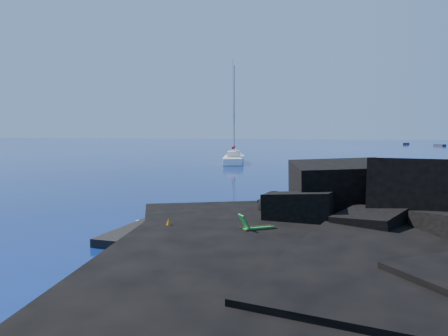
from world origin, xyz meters
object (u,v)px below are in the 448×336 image
(sunbather, at_px, (247,230))
(marker_cone, at_px, (169,225))
(deck_chair, at_px, (259,223))
(sailboat, at_px, (234,163))
(distant_boat_a, at_px, (406,145))
(distant_boat_b, at_px, (440,146))

(sunbather, xyz_separation_m, marker_cone, (-3.37, -0.25, 0.12))
(deck_chair, distance_m, marker_cone, 3.86)
(sailboat, xyz_separation_m, distant_boat_a, (38.27, 87.36, 0.00))
(distant_boat_b, bearing_deg, distant_boat_a, 98.80)
(deck_chair, height_order, sunbather, deck_chair)
(sunbather, bearing_deg, distant_boat_b, 47.12)
(sunbather, distance_m, marker_cone, 3.38)
(deck_chair, distance_m, distant_boat_a, 133.09)
(deck_chair, distance_m, distant_boat_b, 123.95)
(sailboat, distance_m, distant_boat_a, 95.38)
(sailboat, distance_m, sunbather, 43.46)
(sailboat, relative_size, sunbather, 7.76)
(distant_boat_a, height_order, distant_boat_b, distant_boat_a)
(sailboat, relative_size, distant_boat_a, 3.21)
(sailboat, height_order, deck_chair, sailboat)
(sailboat, bearing_deg, deck_chair, -86.59)
(distant_boat_a, bearing_deg, sailboat, -95.64)
(sailboat, bearing_deg, distant_boat_a, 57.13)
(distant_boat_a, xyz_separation_m, distant_boat_b, (7.05, -11.28, 0.00))
(sailboat, height_order, sunbather, sailboat)
(sailboat, bearing_deg, distant_boat_b, 50.00)
(deck_chair, bearing_deg, sunbather, 137.42)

